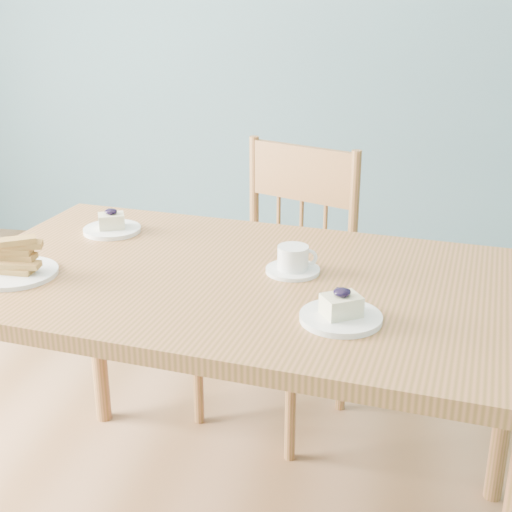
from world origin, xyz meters
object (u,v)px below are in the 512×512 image
coffee_cup (293,261)px  cheesecake_plate_near (341,312)px  biscotti_plate (14,263)px  dining_chair (279,286)px  dining_table (247,305)px  cheesecake_plate_far (112,226)px

coffee_cup → cheesecake_plate_near: bearing=-70.8°
coffee_cup → biscotti_plate: bearing=-177.0°
dining_chair → biscotti_plate: dining_chair is taller
biscotti_plate → dining_chair: bearing=52.9°
biscotti_plate → cheesecake_plate_near: bearing=-6.2°
dining_chair → biscotti_plate: 0.97m
dining_table → coffee_cup: bearing=32.2°
cheesecake_plate_far → biscotti_plate: biscotti_plate is taller
cheesecake_plate_near → biscotti_plate: (-0.83, 0.09, 0.01)m
dining_table → cheesecake_plate_far: 0.54m
cheesecake_plate_near → biscotti_plate: bearing=173.8°
dining_table → coffee_cup: size_ratio=11.26×
dining_chair → coffee_cup: 0.67m
biscotti_plate → dining_table: bearing=10.9°
dining_chair → cheesecake_plate_far: 0.65m
cheesecake_plate_far → coffee_cup: 0.61m
dining_table → cheesecake_plate_near: size_ratio=8.60×
dining_chair → cheesecake_plate_near: bearing=-49.0°
cheesecake_plate_far → dining_chair: bearing=39.7°
coffee_cup → biscotti_plate: (-0.69, -0.16, 0.00)m
cheesecake_plate_near → cheesecake_plate_far: 0.85m
coffee_cup → cheesecake_plate_far: bearing=150.3°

